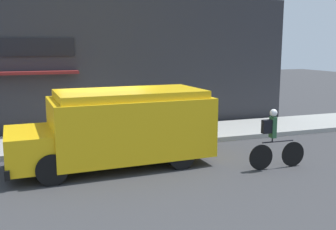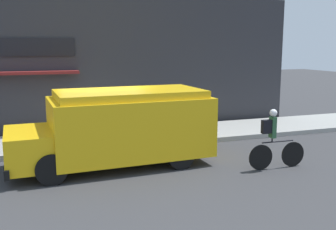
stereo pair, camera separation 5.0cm
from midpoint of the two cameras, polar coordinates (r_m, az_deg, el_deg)
The scene contains 6 objects.
ground_plane at distance 12.44m, azimuth -9.09°, elevation -5.39°, with size 70.00×70.00×0.00m, color #38383A.
sidewalk at distance 13.69m, azimuth -10.11°, elevation -3.63°, with size 28.00×2.67×0.17m.
storefront at distance 15.01m, azimuth -11.59°, elevation 7.25°, with size 16.90×0.75×5.21m.
school_bus at distance 10.88m, azimuth -6.94°, elevation -1.66°, with size 5.51×2.76×2.08m.
cyclist at distance 10.90m, azimuth 15.26°, elevation -3.62°, with size 1.69×0.20×1.63m.
trash_bin at distance 14.54m, azimuth -1.56°, elevation -0.52°, with size 0.46×0.46×0.90m.
Camera 2 is at (-2.05, -11.82, 3.28)m, focal length 42.00 mm.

